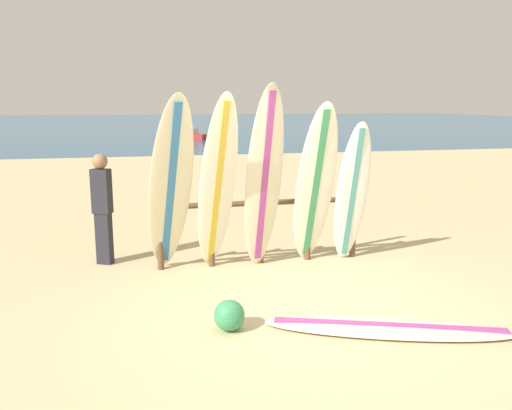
# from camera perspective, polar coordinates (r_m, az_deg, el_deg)

# --- Properties ---
(ground_plane) EXTENTS (120.00, 120.00, 0.00)m
(ground_plane) POSITION_cam_1_polar(r_m,az_deg,el_deg) (5.96, 5.67, -11.78)
(ground_plane) COLOR #CCB784
(ocean_water) EXTENTS (120.00, 80.00, 0.01)m
(ocean_water) POSITION_cam_1_polar(r_m,az_deg,el_deg) (63.27, -11.15, 8.87)
(ocean_water) COLOR #1E5984
(ocean_water) RESTS_ON ground
(surfboard_rack) EXTENTS (2.99, 0.09, 1.05)m
(surfboard_rack) POSITION_cam_1_polar(r_m,az_deg,el_deg) (7.55, 0.50, -1.68)
(surfboard_rack) COLOR brown
(surfboard_rack) RESTS_ON ground
(surfboard_leaning_far_left) EXTENTS (0.77, 1.31, 2.45)m
(surfboard_leaning_far_left) POSITION_cam_1_polar(r_m,az_deg,el_deg) (6.87, -9.36, 1.87)
(surfboard_leaning_far_left) COLOR beige
(surfboard_leaning_far_left) RESTS_ON ground
(surfboard_leaning_left) EXTENTS (0.62, 1.12, 2.46)m
(surfboard_leaning_left) POSITION_cam_1_polar(r_m,az_deg,el_deg) (6.90, -4.26, 2.07)
(surfboard_leaning_left) COLOR white
(surfboard_leaning_left) RESTS_ON ground
(surfboard_leaning_center_left) EXTENTS (0.63, 0.70, 2.58)m
(surfboard_leaning_center_left) POSITION_cam_1_polar(r_m,az_deg,el_deg) (7.12, 0.87, 2.87)
(surfboard_leaning_center_left) COLOR beige
(surfboard_leaning_center_left) RESTS_ON ground
(surfboard_leaning_center) EXTENTS (0.58, 0.85, 2.34)m
(surfboard_leaning_center) POSITION_cam_1_polar(r_m,az_deg,el_deg) (7.34, 6.48, 2.11)
(surfboard_leaning_center) COLOR white
(surfboard_leaning_center) RESTS_ON ground
(surfboard_leaning_center_right) EXTENTS (0.50, 0.59, 2.07)m
(surfboard_leaning_center_right) POSITION_cam_1_polar(r_m,az_deg,el_deg) (7.59, 10.47, 1.27)
(surfboard_leaning_center_right) COLOR white
(surfboard_leaning_center_right) RESTS_ON ground
(surfboard_lying_on_sand) EXTENTS (2.61, 1.39, 0.08)m
(surfboard_lying_on_sand) POSITION_cam_1_polar(r_m,az_deg,el_deg) (5.68, 14.30, -12.88)
(surfboard_lying_on_sand) COLOR beige
(surfboard_lying_on_sand) RESTS_ON ground
(beachgoer_standing) EXTENTS (0.30, 0.26, 1.61)m
(beachgoer_standing) POSITION_cam_1_polar(r_m,az_deg,el_deg) (7.78, -16.47, 0.10)
(beachgoer_standing) COLOR #26262D
(beachgoer_standing) RESTS_ON ground
(small_boat_offshore) EXTENTS (2.57, 2.47, 0.71)m
(small_boat_offshore) POSITION_cam_1_polar(r_m,az_deg,el_deg) (33.67, -7.30, 7.58)
(small_boat_offshore) COLOR #B22D28
(small_boat_offshore) RESTS_ON ocean_water
(beach_ball) EXTENTS (0.32, 0.32, 0.32)m
(beach_ball) POSITION_cam_1_polar(r_m,az_deg,el_deg) (5.49, -2.94, -11.97)
(beach_ball) COLOR #388C59
(beach_ball) RESTS_ON ground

